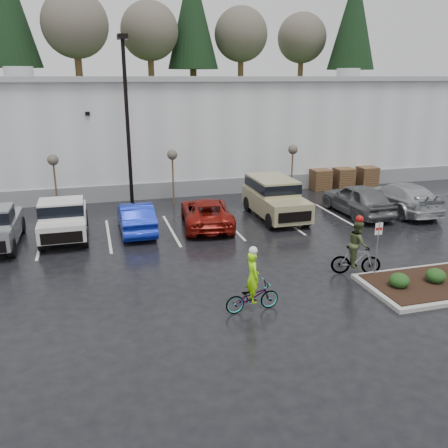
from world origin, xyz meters
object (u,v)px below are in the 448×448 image
object	(u,v)px
pallet_stack_a	(320,179)
pickup_white	(64,216)
sapling_east	(293,152)
cyclist_hivis	(252,291)
car_grey	(358,199)
cyclist_olive	(357,253)
lamppost	(127,107)
pallet_stack_b	(343,178)
sapling_west	(53,163)
pallet_stack_c	(367,176)
car_blue	(136,217)
car_red	(206,212)
car_far_silver	(400,197)
sapling_mid	(172,158)
suv_tan	(276,199)
fire_lane_sign	(377,243)

from	to	relation	value
pallet_stack_a	pickup_white	xyz separation A→B (m)	(-15.96, -5.48, 0.30)
sapling_east	cyclist_hivis	world-z (taller)	sapling_east
car_grey	cyclist_olive	distance (m)	8.49
lamppost	pallet_stack_b	bearing A→B (deg)	8.02
sapling_west	pallet_stack_b	size ratio (longest dim) A/B	2.37
pallet_stack_c	car_blue	size ratio (longest dim) A/B	0.30
cyclist_hivis	pallet_stack_b	bearing A→B (deg)	-42.12
car_red	car_far_silver	world-z (taller)	car_far_silver
car_red	cyclist_olive	xyz separation A→B (m)	(4.02, -7.45, 0.15)
cyclist_olive	car_red	bearing A→B (deg)	46.90
pallet_stack_b	cyclist_olive	distance (m)	14.90
pallet_stack_b	sapling_mid	bearing A→B (deg)	-175.11
car_far_silver	pallet_stack_a	bearing A→B (deg)	-72.66
sapling_mid	suv_tan	xyz separation A→B (m)	(4.70, -4.36, -1.70)
lamppost	cyclist_hivis	world-z (taller)	lamppost
suv_tan	car_grey	size ratio (longest dim) A/B	1.02
lamppost	pickup_white	bearing A→B (deg)	-134.80
sapling_east	car_far_silver	bearing A→B (deg)	-49.57
car_red	suv_tan	world-z (taller)	suv_tan
car_blue	sapling_mid	bearing A→B (deg)	-119.76
suv_tan	car_far_silver	distance (m)	7.16
pallet_stack_c	suv_tan	distance (m)	10.32
car_red	pallet_stack_b	bearing A→B (deg)	-144.54
fire_lane_sign	cyclist_olive	world-z (taller)	cyclist_olive
suv_tan	cyclist_hivis	distance (m)	10.64
fire_lane_sign	car_red	world-z (taller)	fire_lane_sign
fire_lane_sign	sapling_mid	bearing A→B (deg)	112.49
lamppost	car_red	bearing A→B (deg)	-48.71
sapling_west	pallet_stack_b	xyz separation A→B (m)	(18.20, 1.00, -2.05)
fire_lane_sign	pickup_white	xyz separation A→B (m)	(-11.26, 8.32, -0.43)
car_blue	car_red	distance (m)	3.48
cyclist_olive	pallet_stack_b	bearing A→B (deg)	-8.88
car_grey	cyclist_hivis	bearing A→B (deg)	42.95
car_red	fire_lane_sign	bearing A→B (deg)	126.67
sapling_west	car_blue	xyz separation A→B (m)	(3.84, -4.74, -2.00)
car_blue	cyclist_olive	world-z (taller)	cyclist_olive
suv_tan	cyclist_hivis	xyz separation A→B (m)	(-4.59, -9.59, -0.35)
lamppost	car_grey	distance (m)	13.29
lamppost	car_blue	xyz separation A→B (m)	(-0.16, -3.74, -4.95)
pickup_white	suv_tan	distance (m)	10.65
sapling_mid	pickup_white	world-z (taller)	sapling_mid
car_blue	lamppost	bearing A→B (deg)	-92.91
sapling_east	car_blue	size ratio (longest dim) A/B	0.72
pallet_stack_b	car_red	distance (m)	12.32
pallet_stack_c	pallet_stack_b	bearing A→B (deg)	180.00
lamppost	car_blue	size ratio (longest dim) A/B	2.08
sapling_east	cyclist_olive	size ratio (longest dim) A/B	1.37
sapling_west	sapling_mid	size ratio (longest dim) A/B	1.00
fire_lane_sign	car_grey	bearing A→B (deg)	63.40
sapling_mid	pallet_stack_a	world-z (taller)	sapling_mid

